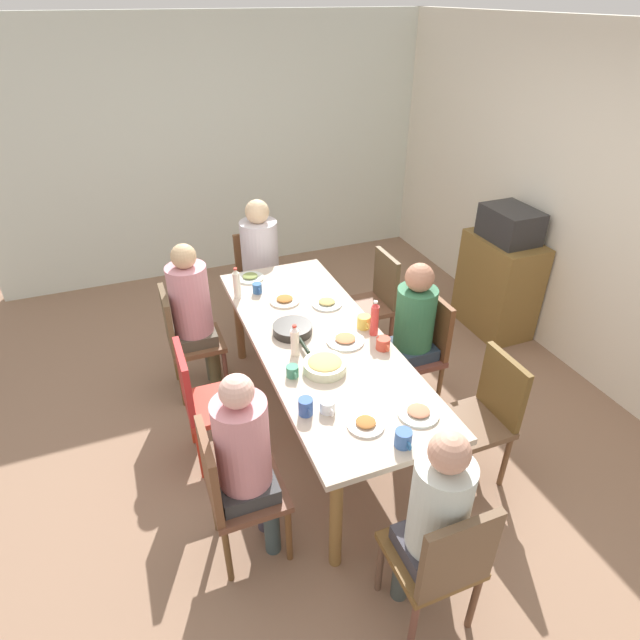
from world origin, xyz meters
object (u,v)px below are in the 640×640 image
(chair_3, at_px, (204,399))
(microwave, at_px, (510,224))
(bottle_1, at_px, (295,341))
(chair_2, at_px, (421,346))
(plate_4, at_px, (345,340))
(chair_1, at_px, (441,560))
(plate_0, at_px, (327,303))
(dining_table, at_px, (320,349))
(person_1, at_px, (436,516))
(chair_6, at_px, (374,298))
(bowl_0, at_px, (325,365))
(chair_4, at_px, (259,276))
(plate_1, at_px, (250,277))
(chair_5, at_px, (232,488))
(cup_1, at_px, (403,439))
(person_0, at_px, (193,308))
(plate_2, at_px, (418,412))
(chair_0, at_px, (185,337))
(chair_7, at_px, (485,412))
(cup_6, at_px, (293,371))
(person_5, at_px, (246,454))
(serving_pan, at_px, (293,329))
(cup_0, at_px, (383,344))
(plate_3, at_px, (366,424))
(cup_4, at_px, (306,407))
(cup_5, at_px, (257,288))
(cup_2, at_px, (364,322))
(person_4, at_px, (260,255))
(cup_3, at_px, (328,406))
(person_2, at_px, (413,326))
(bottle_2, at_px, (237,283))
(bottle_0, at_px, (375,319))
(plate_5, at_px, (285,300))
(side_cabinet, at_px, (498,285))

(chair_3, bearing_deg, microwave, 103.32)
(chair_3, height_order, bottle_1, bottle_1)
(chair_2, xyz_separation_m, plate_4, (0.09, -0.66, 0.28))
(chair_1, relative_size, plate_0, 4.03)
(dining_table, distance_m, person_1, 1.44)
(chair_6, relative_size, microwave, 1.88)
(bowl_0, bearing_deg, bottle_1, -152.23)
(chair_4, xyz_separation_m, plate_1, (0.53, -0.21, 0.28))
(chair_5, relative_size, bottle_1, 4.06)
(cup_1, bearing_deg, person_0, -157.49)
(chair_1, distance_m, plate_2, 0.75)
(chair_0, height_order, bottle_1, bottle_1)
(plate_2, bearing_deg, chair_5, -95.99)
(chair_7, distance_m, cup_6, 1.23)
(person_5, distance_m, serving_pan, 1.07)
(person_0, xyz_separation_m, cup_0, (1.02, 1.05, 0.07))
(chair_1, relative_size, chair_7, 1.00)
(plate_3, xyz_separation_m, cup_4, (-0.20, -0.26, 0.04))
(cup_5, bearing_deg, microwave, 87.66)
(cup_2, bearing_deg, chair_1, -12.01)
(plate_1, bearing_deg, serving_pan, 4.00)
(cup_2, distance_m, cup_4, 0.95)
(person_0, xyz_separation_m, plate_4, (0.86, 0.86, 0.05))
(plate_0, bearing_deg, bowl_0, -23.01)
(cup_0, bearing_deg, chair_6, 155.51)
(microwave, bearing_deg, dining_table, -71.69)
(person_4, xyz_separation_m, plate_0, (1.04, 0.21, 0.03))
(serving_pan, relative_size, cup_3, 3.67)
(person_2, relative_size, bowl_0, 4.55)
(cup_5, bearing_deg, cup_0, 28.65)
(cup_2, distance_m, bottle_2, 1.02)
(dining_table, xyz_separation_m, chair_5, (0.77, -0.80, -0.18))
(bottle_0, bearing_deg, chair_5, -59.26)
(plate_3, xyz_separation_m, cup_3, (-0.18, -0.15, 0.02))
(person_4, height_order, bottle_0, person_4)
(cup_3, bearing_deg, plate_2, 65.48)
(plate_0, relative_size, cup_2, 1.79)
(cup_4, relative_size, bottle_2, 0.48)
(person_1, relative_size, plate_5, 5.49)
(plate_4, bearing_deg, chair_1, -5.73)
(chair_5, distance_m, person_5, 0.23)
(cup_3, bearing_deg, chair_7, 84.58)
(person_4, xyz_separation_m, cup_3, (2.12, -0.22, 0.05))
(plate_1, height_order, side_cabinet, side_cabinet)
(plate_1, distance_m, cup_6, 1.32)
(person_2, height_order, cup_3, person_2)
(chair_7, height_order, cup_5, chair_7)
(chair_2, relative_size, cup_2, 7.19)
(chair_0, bearing_deg, cup_2, 56.54)
(plate_0, height_order, cup_6, cup_6)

